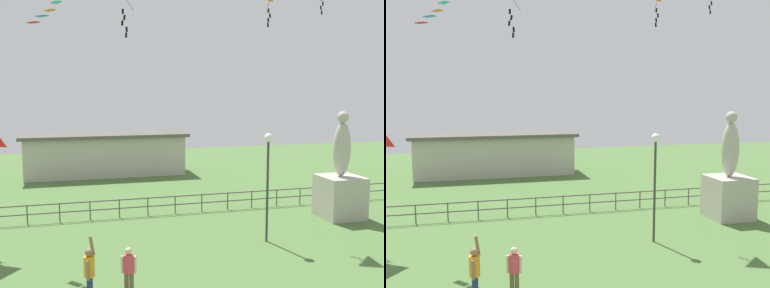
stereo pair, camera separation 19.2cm
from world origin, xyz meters
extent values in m
cube|color=#B2AD9E|center=(8.79, 11.18, 1.06)|extent=(1.99, 1.99, 2.11)
ellipsoid|color=#B2AD9E|center=(8.79, 11.18, 3.48)|extent=(0.90, 0.76, 2.74)
sphere|color=#B2AD9E|center=(8.79, 11.18, 5.10)|extent=(0.56, 0.56, 0.56)
cylinder|color=#38383D|center=(3.67, 8.77, 2.15)|extent=(0.10, 0.10, 4.30)
sphere|color=white|center=(3.67, 8.77, 4.45)|extent=(0.36, 0.36, 0.36)
cylinder|color=orange|center=(-3.81, 4.96, 1.19)|extent=(0.32, 0.32, 0.62)
sphere|color=#8C6647|center=(-3.81, 4.96, 1.63)|extent=(0.24, 0.24, 0.24)
cylinder|color=#8C6647|center=(-3.71, 5.16, 1.75)|extent=(0.20, 0.13, 0.60)
cylinder|color=#8C6647|center=(-3.86, 4.75, 1.16)|extent=(0.10, 0.10, 0.59)
cylinder|color=brown|center=(-2.55, 5.09, 0.41)|extent=(0.14, 0.14, 0.81)
cylinder|color=brown|center=(-2.70, 5.14, 0.41)|extent=(0.14, 0.14, 0.81)
cylinder|color=#D83F59|center=(-2.62, 5.12, 1.10)|extent=(0.30, 0.30, 0.58)
sphere|color=beige|center=(-2.62, 5.12, 1.50)|extent=(0.22, 0.22, 0.22)
cylinder|color=beige|center=(-2.43, 5.06, 1.07)|extent=(0.09, 0.09, 0.55)
cylinder|color=beige|center=(-2.81, 5.17, 1.07)|extent=(0.09, 0.09, 0.55)
cube|color=black|center=(8.06, 12.18, 10.71)|extent=(0.11, 0.05, 0.21)
cube|color=black|center=(7.91, 12.11, 10.49)|extent=(0.12, 0.02, 0.21)
cube|color=black|center=(7.99, 12.15, 10.27)|extent=(0.11, 0.05, 0.21)
cylinder|color=#4C381E|center=(4.81, 11.40, 10.56)|extent=(0.23, 0.28, 1.01)
cube|color=black|center=(4.75, 11.37, 10.08)|extent=(0.11, 0.03, 0.21)
cube|color=black|center=(4.85, 11.42, 9.86)|extent=(0.09, 0.04, 0.20)
cube|color=black|center=(4.75, 11.37, 9.64)|extent=(0.11, 0.04, 0.21)
cube|color=black|center=(4.73, 11.36, 9.42)|extent=(0.11, 0.02, 0.21)
cube|color=black|center=(-2.17, 9.54, 9.41)|extent=(0.08, 0.05, 0.20)
cube|color=black|center=(-2.11, 9.57, 9.19)|extent=(0.11, 0.01, 0.21)
cube|color=black|center=(-2.20, 9.52, 8.97)|extent=(0.10, 0.05, 0.20)
cube|color=black|center=(-2.03, 9.61, 8.75)|extent=(0.10, 0.03, 0.20)
cube|color=black|center=(-2.05, 9.60, 8.53)|extent=(0.09, 0.04, 0.20)
cube|color=#19B2B2|center=(-4.63, 10.19, 9.74)|extent=(0.45, 0.60, 0.03)
cube|color=orange|center=(-4.89, 10.67, 9.52)|extent=(0.49, 0.59, 0.03)
cube|color=#198CD1|center=(-5.22, 11.10, 9.36)|extent=(0.55, 0.56, 0.03)
cube|color=red|center=(-5.60, 11.50, 9.15)|extent=(0.55, 0.57, 0.03)
cylinder|color=#4C4742|center=(-6.42, 14.00, 0.47)|extent=(0.06, 0.06, 0.95)
cylinder|color=#4C4742|center=(-4.92, 14.00, 0.47)|extent=(0.06, 0.06, 0.95)
cylinder|color=#4C4742|center=(-3.47, 14.00, 0.47)|extent=(0.06, 0.06, 0.95)
cylinder|color=#4C4742|center=(-2.02, 14.00, 0.47)|extent=(0.06, 0.06, 0.95)
cylinder|color=#4C4742|center=(-0.57, 14.00, 0.47)|extent=(0.06, 0.06, 0.95)
cylinder|color=#4C4742|center=(0.87, 14.00, 0.47)|extent=(0.06, 0.06, 0.95)
cylinder|color=#4C4742|center=(2.33, 14.00, 0.47)|extent=(0.06, 0.06, 0.95)
cylinder|color=#4C4742|center=(3.79, 14.00, 0.47)|extent=(0.06, 0.06, 0.95)
cylinder|color=#4C4742|center=(5.19, 14.00, 0.47)|extent=(0.06, 0.06, 0.95)
cylinder|color=#4C4742|center=(6.68, 14.00, 0.47)|extent=(0.06, 0.06, 0.95)
cylinder|color=#4C4742|center=(8.13, 14.00, 0.47)|extent=(0.06, 0.06, 0.95)
cylinder|color=#4C4742|center=(9.56, 14.00, 0.47)|extent=(0.06, 0.06, 0.95)
cylinder|color=#4C4742|center=(11.03, 14.00, 0.47)|extent=(0.06, 0.06, 0.95)
cylinder|color=#4C4742|center=(12.48, 14.00, 0.47)|extent=(0.06, 0.06, 0.95)
cube|color=#4C4742|center=(0.00, 14.00, 0.91)|extent=(36.00, 0.05, 0.05)
cube|color=#4C4742|center=(0.00, 14.00, 0.47)|extent=(36.00, 0.05, 0.05)
cube|color=#B7B2A3|center=(-1.81, 26.00, 1.47)|extent=(11.70, 3.39, 2.94)
cube|color=#59544C|center=(-1.81, 26.00, 3.06)|extent=(12.30, 3.99, 0.24)
camera|label=1|loc=(-4.12, -7.89, 6.34)|focal=41.11mm
camera|label=2|loc=(-3.93, -7.94, 6.34)|focal=41.11mm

